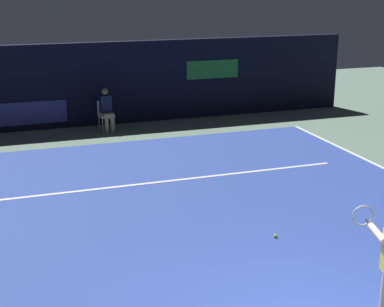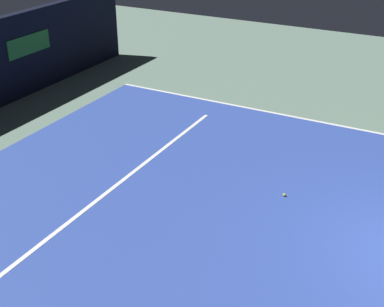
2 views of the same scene
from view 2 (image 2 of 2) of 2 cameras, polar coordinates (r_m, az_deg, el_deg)
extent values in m
plane|color=slate|center=(11.52, 1.27, -4.72)|extent=(31.45, 31.45, 0.00)
cube|color=#2D479E|center=(11.52, 1.27, -4.69)|extent=(10.40, 11.20, 0.01)
cube|color=white|center=(15.78, 9.78, 4.21)|extent=(0.10, 11.20, 0.01)
cube|color=white|center=(12.39, -6.85, -2.36)|extent=(8.11, 0.10, 0.01)
cube|color=#1E6B2D|center=(17.60, -17.35, 11.28)|extent=(1.80, 0.04, 0.60)
sphere|color=#CCE033|center=(11.67, 10.03, -4.46)|extent=(0.07, 0.07, 0.07)
camera|label=1|loc=(7.84, 72.61, -4.77)|focal=54.28mm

